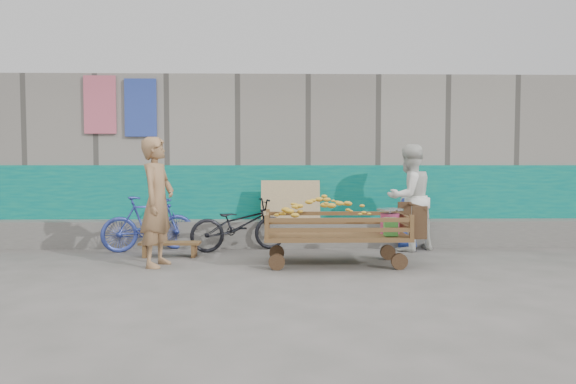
{
  "coord_description": "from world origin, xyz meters",
  "views": [
    {
      "loc": [
        0.08,
        -6.46,
        1.4
      ],
      "look_at": [
        0.24,
        1.2,
        1.0
      ],
      "focal_mm": 32.0,
      "sensor_mm": 36.0,
      "label": 1
    }
  ],
  "objects_px": {
    "bench": "(170,246)",
    "vendor_man": "(157,202)",
    "woman": "(409,198)",
    "bicycle_dark": "(239,225)",
    "banana_cart": "(333,221)",
    "child": "(407,223)",
    "bicycle_blue": "(149,224)"
  },
  "relations": [
    {
      "from": "bench",
      "to": "child",
      "type": "distance_m",
      "value": 3.85
    },
    {
      "from": "bench",
      "to": "bicycle_blue",
      "type": "distance_m",
      "value": 0.78
    },
    {
      "from": "child",
      "to": "bicycle_dark",
      "type": "height_order",
      "value": "child"
    },
    {
      "from": "banana_cart",
      "to": "bicycle_dark",
      "type": "height_order",
      "value": "banana_cart"
    },
    {
      "from": "bicycle_dark",
      "to": "bicycle_blue",
      "type": "height_order",
      "value": "bicycle_blue"
    },
    {
      "from": "child",
      "to": "vendor_man",
      "type": "bearing_deg",
      "value": 10.49
    },
    {
      "from": "child",
      "to": "bicycle_dark",
      "type": "relative_size",
      "value": 0.54
    },
    {
      "from": "bench",
      "to": "vendor_man",
      "type": "xyz_separation_m",
      "value": [
        -0.01,
        -0.72,
        0.73
      ]
    },
    {
      "from": "vendor_man",
      "to": "child",
      "type": "relative_size",
      "value": 2.05
    },
    {
      "from": "bicycle_dark",
      "to": "bicycle_blue",
      "type": "xyz_separation_m",
      "value": [
        -1.48,
        0.01,
        0.03
      ]
    },
    {
      "from": "vendor_man",
      "to": "banana_cart",
      "type": "bearing_deg",
      "value": -77.52
    },
    {
      "from": "woman",
      "to": "bicycle_dark",
      "type": "relative_size",
      "value": 1.08
    },
    {
      "from": "bench",
      "to": "bicycle_dark",
      "type": "bearing_deg",
      "value": 28.38
    },
    {
      "from": "banana_cart",
      "to": "woman",
      "type": "bearing_deg",
      "value": 40.52
    },
    {
      "from": "banana_cart",
      "to": "bicycle_blue",
      "type": "xyz_separation_m",
      "value": [
        -2.88,
        1.23,
        -0.18
      ]
    },
    {
      "from": "woman",
      "to": "bicycle_dark",
      "type": "height_order",
      "value": "woman"
    },
    {
      "from": "vendor_man",
      "to": "bicycle_blue",
      "type": "height_order",
      "value": "vendor_man"
    },
    {
      "from": "banana_cart",
      "to": "woman",
      "type": "distance_m",
      "value": 1.84
    },
    {
      "from": "vendor_man",
      "to": "woman",
      "type": "bearing_deg",
      "value": -60.81
    },
    {
      "from": "bicycle_dark",
      "to": "bicycle_blue",
      "type": "bearing_deg",
      "value": 71.03
    },
    {
      "from": "vendor_man",
      "to": "bicycle_dark",
      "type": "bearing_deg",
      "value": -27.84
    },
    {
      "from": "woman",
      "to": "bicycle_blue",
      "type": "xyz_separation_m",
      "value": [
        -4.27,
        0.05,
        -0.42
      ]
    },
    {
      "from": "banana_cart",
      "to": "child",
      "type": "distance_m",
      "value": 1.89
    },
    {
      "from": "banana_cart",
      "to": "bicycle_dark",
      "type": "distance_m",
      "value": 1.87
    },
    {
      "from": "vendor_man",
      "to": "child",
      "type": "bearing_deg",
      "value": -59.52
    },
    {
      "from": "woman",
      "to": "bicycle_dark",
      "type": "distance_m",
      "value": 2.82
    },
    {
      "from": "bicycle_dark",
      "to": "bicycle_blue",
      "type": "relative_size",
      "value": 1.08
    },
    {
      "from": "vendor_man",
      "to": "bicycle_dark",
      "type": "distance_m",
      "value": 1.7
    },
    {
      "from": "bench",
      "to": "bicycle_dark",
      "type": "distance_m",
      "value": 1.19
    },
    {
      "from": "woman",
      "to": "bicycle_blue",
      "type": "bearing_deg",
      "value": -28.5
    },
    {
      "from": "banana_cart",
      "to": "bicycle_blue",
      "type": "distance_m",
      "value": 3.14
    },
    {
      "from": "banana_cart",
      "to": "vendor_man",
      "type": "xyz_separation_m",
      "value": [
        -2.43,
        -0.05,
        0.27
      ]
    }
  ]
}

